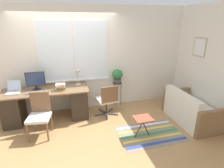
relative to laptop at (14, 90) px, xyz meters
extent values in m
plane|color=tan|center=(1.27, -0.40, -0.82)|extent=(14.00, 14.00, 0.00)
cube|color=white|center=(1.27, 0.40, 0.53)|extent=(9.00, 0.06, 2.70)
cube|color=white|center=(0.98, 0.36, 0.76)|extent=(0.87, 0.02, 1.52)
cube|color=white|center=(0.98, 0.35, 0.76)|extent=(0.80, 0.01, 1.45)
cube|color=white|center=(1.86, 0.36, 0.76)|extent=(0.87, 0.02, 1.52)
cube|color=white|center=(1.86, 0.35, 0.76)|extent=(0.80, 0.01, 1.45)
cube|color=white|center=(1.42, 0.37, 0.01)|extent=(1.79, 0.11, 0.04)
cube|color=white|center=(4.46, -0.40, 0.53)|extent=(0.06, 9.00, 2.70)
cube|color=tan|center=(4.42, -0.49, 0.87)|extent=(0.02, 0.41, 0.46)
cube|color=white|center=(4.42, -0.49, 0.87)|extent=(0.01, 0.36, 0.41)
cube|color=brown|center=(0.68, -0.04, -0.07)|extent=(1.97, 0.72, 0.03)
cube|color=#33281E|center=(-0.07, -0.04, -0.45)|extent=(0.40, 0.64, 0.73)
cube|color=#33281E|center=(1.43, -0.04, -0.45)|extent=(0.40, 0.64, 0.73)
cube|color=#B7B7BC|center=(0.00, -0.06, -0.04)|extent=(0.29, 0.25, 0.02)
cube|color=#B7B7BC|center=(0.00, 0.11, 0.08)|extent=(0.29, 0.11, 0.23)
cube|color=silver|center=(0.00, 0.11, 0.08)|extent=(0.26, 0.09, 0.20)
cylinder|color=black|center=(0.48, 0.05, -0.05)|extent=(0.18, 0.18, 0.02)
cylinder|color=black|center=(0.48, 0.05, 0.01)|extent=(0.04, 0.04, 0.09)
cube|color=black|center=(0.48, 0.05, 0.21)|extent=(0.43, 0.02, 0.34)
cube|color=navy|center=(0.48, 0.04, 0.21)|extent=(0.40, 0.01, 0.31)
cube|color=slate|center=(0.46, -0.16, -0.04)|extent=(0.36, 0.14, 0.02)
ellipsoid|color=slate|center=(0.70, -0.15, -0.04)|extent=(0.04, 0.06, 0.03)
cylinder|color=#BCB299|center=(1.46, 0.15, -0.05)|extent=(0.15, 0.15, 0.01)
cylinder|color=#BCB299|center=(1.46, 0.15, 0.12)|extent=(0.02, 0.02, 0.32)
ellipsoid|color=#BCB299|center=(1.46, 0.15, 0.31)|extent=(0.13, 0.13, 0.09)
cube|color=yellow|center=(1.03, -0.13, -0.04)|extent=(0.23, 0.14, 0.03)
cube|color=#2851B2|center=(1.04, -0.14, 0.00)|extent=(0.21, 0.14, 0.03)
cube|color=orange|center=(1.03, -0.13, 0.03)|extent=(0.21, 0.19, 0.04)
cube|color=white|center=(1.03, -0.14, 0.07)|extent=(0.23, 0.15, 0.03)
cube|color=white|center=(1.03, -0.14, 0.09)|extent=(0.23, 0.17, 0.02)
cylinder|color=brown|center=(0.36, -0.89, -0.60)|extent=(0.04, 0.04, 0.43)
cylinder|color=brown|center=(0.73, -0.95, -0.60)|extent=(0.04, 0.04, 0.43)
cylinder|color=brown|center=(0.42, -0.52, -0.60)|extent=(0.04, 0.04, 0.43)
cylinder|color=brown|center=(0.79, -0.58, -0.60)|extent=(0.04, 0.04, 0.43)
cube|color=silver|center=(0.57, -0.74, -0.39)|extent=(0.49, 0.47, 0.06)
cube|color=brown|center=(0.61, -0.52, -0.13)|extent=(0.39, 0.09, 0.45)
cube|color=#47474C|center=(1.96, -0.20, -0.80)|extent=(0.31, 0.08, 0.03)
cube|color=#47474C|center=(2.09, -0.33, -0.80)|extent=(0.09, 0.31, 0.03)
cube|color=#47474C|center=(2.25, -0.25, -0.80)|extent=(0.29, 0.18, 0.03)
cube|color=#47474C|center=(2.23, -0.07, -0.80)|extent=(0.25, 0.24, 0.03)
cube|color=#47474C|center=(2.05, -0.04, -0.80)|extent=(0.17, 0.30, 0.03)
cylinder|color=#333338|center=(2.12, -0.18, -0.61)|extent=(0.04, 0.04, 0.35)
cube|color=silver|center=(2.12, -0.18, -0.40)|extent=(0.52, 0.50, 0.06)
cube|color=brown|center=(2.15, -0.41, -0.18)|extent=(0.43, 0.09, 0.40)
cube|color=white|center=(4.00, -1.04, -0.61)|extent=(0.74, 1.18, 0.41)
cube|color=white|center=(3.71, -1.04, -0.23)|extent=(0.16, 1.18, 0.35)
cube|color=olive|center=(4.00, -1.67, -0.52)|extent=(0.74, 0.09, 0.60)
cube|color=olive|center=(4.00, -0.40, -0.52)|extent=(0.74, 0.09, 0.60)
cylinder|color=#333338|center=(2.53, 0.23, -0.13)|extent=(0.26, 0.26, 0.02)
cylinder|color=#333338|center=(2.64, 0.23, -0.48)|extent=(0.01, 0.01, 0.68)
cylinder|color=#333338|center=(2.47, 0.33, -0.48)|extent=(0.01, 0.01, 0.68)
cylinder|color=#333338|center=(2.47, 0.14, -0.48)|extent=(0.01, 0.01, 0.68)
cylinder|color=#514C47|center=(2.53, 0.23, -0.06)|extent=(0.20, 0.20, 0.12)
ellipsoid|color=#2D7038|center=(2.53, 0.23, 0.12)|extent=(0.29, 0.29, 0.26)
cube|color=gray|center=(2.82, -1.27, -0.81)|extent=(1.35, 0.90, 0.01)
cube|color=#334C99|center=(2.82, -1.59, -0.81)|extent=(1.32, 0.07, 0.00)
cube|color=#DBCC4C|center=(2.82, -1.43, -0.81)|extent=(1.32, 0.07, 0.00)
cube|color=#388E4C|center=(2.82, -1.27, -0.81)|extent=(1.32, 0.07, 0.00)
cube|color=#DBCC4C|center=(2.82, -1.10, -0.81)|extent=(1.32, 0.07, 0.00)
cube|color=white|center=(2.82, -0.94, -0.81)|extent=(1.32, 0.07, 0.00)
cube|color=#B24C33|center=(2.62, -1.31, -0.39)|extent=(0.36, 0.31, 0.02)
cylinder|color=#4C3D2D|center=(2.55, -1.31, -0.61)|extent=(0.22, 0.02, 0.43)
cylinder|color=#4C3D2D|center=(2.68, -1.31, -0.61)|extent=(0.22, 0.02, 0.43)
camera|label=1|loc=(1.20, -4.14, 1.44)|focal=28.00mm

